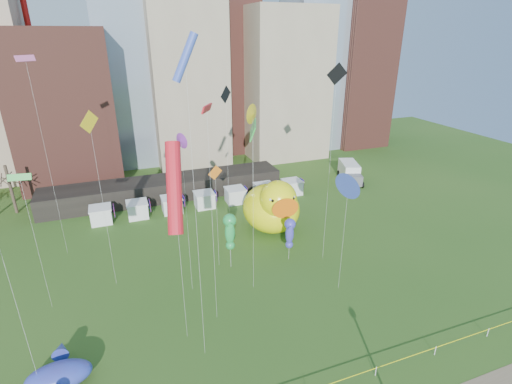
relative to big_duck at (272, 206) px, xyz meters
name	(u,v)px	position (x,y,z in m)	size (l,w,h in m)	color
skyline	(174,53)	(-5.51, 35.97, 17.75)	(101.00, 23.00, 68.00)	brown
pavilion	(166,188)	(-11.75, 16.90, -2.09)	(38.00, 6.00, 3.20)	black
vendor_tents	(205,200)	(-6.74, 10.90, -2.59)	(33.24, 2.80, 2.40)	white
big_duck	(272,206)	(0.00, 0.00, 0.00)	(8.29, 10.73, 8.04)	#FFFC0D
small_duck	(280,216)	(1.71, 1.37, -2.38)	(2.88, 3.77, 2.86)	white
seahorse_green	(230,229)	(-7.87, -6.43, 1.28)	(1.79, 2.08, 6.82)	silver
seahorse_purple	(290,231)	(-0.92, -7.36, 0.14)	(1.70, 1.89, 5.43)	silver
whale_inflatable	(59,374)	(-24.98, -17.04, -2.72)	(4.81, 6.19, 2.12)	#37348E
box_truck	(350,172)	(20.78, 12.86, -2.05)	(5.03, 8.02, 3.20)	white
kite_0	(207,113)	(-11.67, -14.04, 15.75)	(1.25, 1.72, 20.11)	silver
kite_1	(26,63)	(-25.83, 3.62, 18.60)	(1.76, 1.46, 23.03)	silver
kite_2	(336,82)	(3.00, -8.53, 16.90)	(1.21, 1.90, 22.45)	silver
kite_3	(253,130)	(-6.79, -10.93, 13.36)	(1.99, 4.08, 17.74)	silver
kite_4	(90,128)	(-20.47, -5.07, 13.37)	(1.59, 1.41, 18.68)	silver
kite_5	(185,59)	(-13.82, -18.02, 19.96)	(1.81, 0.65, 25.25)	silver
kite_6	(215,176)	(-9.06, -5.53, 7.36)	(1.59, 0.19, 12.26)	silver
kite_7	(181,142)	(-12.97, -8.95, 12.34)	(0.58, 1.38, 16.82)	silver
kite_8	(174,188)	(-14.85, -15.58, 10.64)	(2.12, 4.16, 17.74)	silver
kite_10	(226,101)	(-6.10, -0.24, 14.25)	(1.57, 1.24, 19.65)	silver
kite_11	(20,179)	(-26.58, -6.88, 9.86)	(1.92, 0.57, 14.02)	silver
kite_12	(253,114)	(-0.54, 6.02, 11.22)	(1.97, 2.27, 16.26)	silver
kite_13	(348,186)	(1.64, -14.25, 8.00)	(0.59, 2.36, 12.87)	silver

